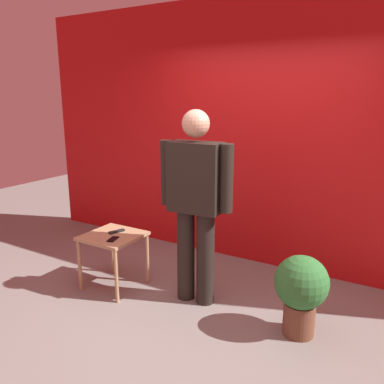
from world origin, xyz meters
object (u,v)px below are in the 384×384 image
at_px(tv_remote, 117,231).
at_px(potted_plant, 301,289).
at_px(side_table, 113,242).
at_px(standing_person, 196,198).
at_px(cell_phone, 113,239).

bearing_deg(tv_remote, potted_plant, 22.14).
distance_m(side_table, tv_remote, 0.12).
height_order(standing_person, potted_plant, standing_person).
xyz_separation_m(side_table, potted_plant, (1.88, 0.14, -0.08)).
bearing_deg(tv_remote, side_table, -61.06).
bearing_deg(tv_remote, standing_person, 27.77).
relative_size(cell_phone, tv_remote, 0.85).
distance_m(standing_person, potted_plant, 1.19).
relative_size(standing_person, cell_phone, 12.62).
bearing_deg(side_table, standing_person, 12.23).
bearing_deg(standing_person, side_table, -167.77).
distance_m(tv_remote, potted_plant, 1.90).
xyz_separation_m(standing_person, side_table, (-0.86, -0.19, -0.53)).
bearing_deg(cell_phone, tv_remote, 105.87).
height_order(cell_phone, potted_plant, potted_plant).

